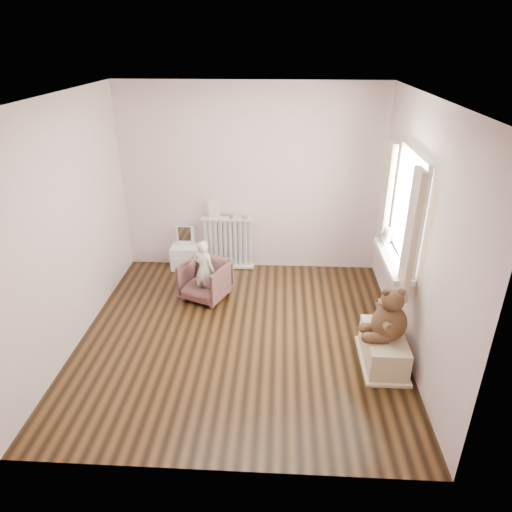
# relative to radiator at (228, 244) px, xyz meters

# --- Properties ---
(floor) EXTENTS (3.60, 3.60, 0.01)m
(floor) POSITION_rel_radiator_xyz_m (0.33, -1.68, -0.39)
(floor) COLOR black
(floor) RESTS_ON ground
(ceiling) EXTENTS (3.60, 3.60, 0.01)m
(ceiling) POSITION_rel_radiator_xyz_m (0.33, -1.68, 2.21)
(ceiling) COLOR white
(ceiling) RESTS_ON ground
(back_wall) EXTENTS (3.60, 0.02, 2.60)m
(back_wall) POSITION_rel_radiator_xyz_m (0.33, 0.12, 0.91)
(back_wall) COLOR beige
(back_wall) RESTS_ON ground
(front_wall) EXTENTS (3.60, 0.02, 2.60)m
(front_wall) POSITION_rel_radiator_xyz_m (0.33, -3.48, 0.91)
(front_wall) COLOR beige
(front_wall) RESTS_ON ground
(left_wall) EXTENTS (0.02, 3.60, 2.60)m
(left_wall) POSITION_rel_radiator_xyz_m (-1.47, -1.68, 0.91)
(left_wall) COLOR beige
(left_wall) RESTS_ON ground
(right_wall) EXTENTS (0.02, 3.60, 2.60)m
(right_wall) POSITION_rel_radiator_xyz_m (2.13, -1.68, 0.91)
(right_wall) COLOR beige
(right_wall) RESTS_ON ground
(window) EXTENTS (0.03, 0.90, 1.10)m
(window) POSITION_rel_radiator_xyz_m (2.09, -1.38, 1.06)
(window) COLOR white
(window) RESTS_ON right_wall
(window_sill) EXTENTS (0.22, 1.10, 0.06)m
(window_sill) POSITION_rel_radiator_xyz_m (2.00, -1.38, 0.48)
(window_sill) COLOR silver
(window_sill) RESTS_ON right_wall
(curtain_left) EXTENTS (0.06, 0.26, 1.30)m
(curtain_left) POSITION_rel_radiator_xyz_m (1.98, -1.95, 1.00)
(curtain_left) COLOR #BFB093
(curtain_left) RESTS_ON right_wall
(curtain_right) EXTENTS (0.06, 0.26, 1.30)m
(curtain_right) POSITION_rel_radiator_xyz_m (1.98, -0.81, 1.00)
(curtain_right) COLOR #BFB093
(curtain_right) RESTS_ON right_wall
(radiator) EXTENTS (0.74, 0.14, 0.79)m
(radiator) POSITION_rel_radiator_xyz_m (0.00, 0.00, 0.00)
(radiator) COLOR silver
(radiator) RESTS_ON floor
(paper_doll) EXTENTS (0.16, 0.01, 0.26)m
(paper_doll) POSITION_rel_radiator_xyz_m (-0.18, 0.00, 0.53)
(paper_doll) COLOR beige
(paper_doll) RESTS_ON radiator
(tin_a) EXTENTS (0.10, 0.10, 0.06)m
(tin_a) POSITION_rel_radiator_xyz_m (0.08, 0.00, 0.42)
(tin_a) COLOR #A59E8C
(tin_a) RESTS_ON radiator
(tin_b) EXTENTS (0.09, 0.09, 0.05)m
(tin_b) POSITION_rel_radiator_xyz_m (0.25, 0.00, 0.42)
(tin_b) COLOR #A59E8C
(tin_b) RESTS_ON radiator
(toy_vanity) EXTENTS (0.40, 0.29, 0.63)m
(toy_vanity) POSITION_rel_radiator_xyz_m (-0.62, -0.03, -0.11)
(toy_vanity) COLOR silver
(toy_vanity) RESTS_ON floor
(armchair) EXTENTS (0.71, 0.72, 0.51)m
(armchair) POSITION_rel_radiator_xyz_m (-0.20, -0.85, -0.14)
(armchair) COLOR brown
(armchair) RESTS_ON floor
(child) EXTENTS (0.35, 0.29, 0.81)m
(child) POSITION_rel_radiator_xyz_m (-0.20, -0.90, 0.03)
(child) COLOR silver
(child) RESTS_ON armchair
(toy_bench) EXTENTS (0.39, 0.73, 0.35)m
(toy_bench) POSITION_rel_radiator_xyz_m (1.85, -2.06, -0.19)
(toy_bench) COLOR beige
(toy_bench) RESTS_ON floor
(teddy_bear) EXTENTS (0.46, 0.36, 0.56)m
(teddy_bear) POSITION_rel_radiator_xyz_m (1.85, -2.11, 0.28)
(teddy_bear) COLOR #3E2817
(teddy_bear) RESTS_ON toy_bench
(plush_cat) EXTENTS (0.22, 0.30, 0.23)m
(plush_cat) POSITION_rel_radiator_xyz_m (1.99, -0.98, 0.61)
(plush_cat) COLOR #655E55
(plush_cat) RESTS_ON window_sill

